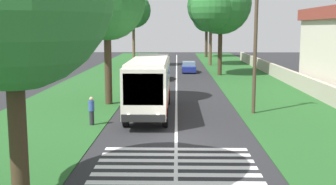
# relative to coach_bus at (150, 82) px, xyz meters

# --- Properties ---
(ground) EXTENTS (160.00, 160.00, 0.00)m
(ground) POSITION_rel_coach_bus_xyz_m (-6.81, -1.80, -2.15)
(ground) COLOR #262628
(grass_verge_left) EXTENTS (120.00, 8.00, 0.04)m
(grass_verge_left) POSITION_rel_coach_bus_xyz_m (8.19, 6.40, -2.13)
(grass_verge_left) COLOR #235623
(grass_verge_left) RESTS_ON ground
(grass_verge_right) EXTENTS (120.00, 8.00, 0.04)m
(grass_verge_right) POSITION_rel_coach_bus_xyz_m (8.19, -10.00, -2.13)
(grass_verge_right) COLOR #235623
(grass_verge_right) RESTS_ON ground
(centre_line) EXTENTS (110.00, 0.16, 0.01)m
(centre_line) POSITION_rel_coach_bus_xyz_m (8.19, -1.80, -2.14)
(centre_line) COLOR silver
(centre_line) RESTS_ON ground
(coach_bus) EXTENTS (11.16, 2.62, 3.73)m
(coach_bus) POSITION_rel_coach_bus_xyz_m (0.00, 0.00, 0.00)
(coach_bus) COLOR silver
(coach_bus) RESTS_ON ground
(zebra_crossing) EXTENTS (4.95, 6.80, 0.01)m
(zebra_crossing) POSITION_rel_coach_bus_xyz_m (-10.77, -1.80, -2.14)
(zebra_crossing) COLOR silver
(zebra_crossing) RESTS_ON ground
(trailing_car_0) EXTENTS (4.30, 1.78, 1.43)m
(trailing_car_0) POSITION_rel_coach_bus_xyz_m (19.04, -0.07, -1.48)
(trailing_car_0) COLOR #B21E1E
(trailing_car_0) RESTS_ON ground
(trailing_car_1) EXTENTS (4.30, 1.78, 1.43)m
(trailing_car_1) POSITION_rel_coach_bus_xyz_m (26.85, -3.39, -1.48)
(trailing_car_1) COLOR navy
(trailing_car_1) RESTS_ON ground
(roadside_tree_left_0) EXTENTS (5.95, 5.13, 10.80)m
(roadside_tree_left_0) POSITION_rel_coach_bus_xyz_m (34.91, 4.70, 5.99)
(roadside_tree_left_0) COLOR brown
(roadside_tree_left_0) RESTS_ON grass_verge_left
(roadside_tree_left_1) EXTENTS (6.47, 5.68, 10.46)m
(roadside_tree_left_1) POSITION_rel_coach_bus_xyz_m (3.41, 3.45, 5.36)
(roadside_tree_left_1) COLOR #3D2D1E
(roadside_tree_left_1) RESTS_ON grass_verge_left
(roadside_tree_right_0) EXTENTS (6.80, 5.63, 10.57)m
(roadside_tree_right_0) POSITION_rel_coach_bus_xyz_m (56.32, -7.54, 5.47)
(roadside_tree_right_0) COLOR #3D2D1E
(roadside_tree_right_0) RESTS_ON grass_verge_right
(roadside_tree_right_1) EXTENTS (8.93, 7.32, 12.24)m
(roadside_tree_right_1) POSITION_rel_coach_bus_xyz_m (23.47, -6.84, 6.25)
(roadside_tree_right_1) COLOR #3D2D1E
(roadside_tree_right_1) RESTS_ON grass_verge_right
(roadside_tree_right_2) EXTENTS (8.68, 7.21, 12.59)m
(roadside_tree_right_2) POSITION_rel_coach_bus_xyz_m (37.53, -6.85, 6.66)
(roadside_tree_right_2) COLOR brown
(roadside_tree_right_2) RESTS_ON grass_verge_right
(utility_pole) EXTENTS (0.24, 1.40, 8.28)m
(utility_pole) POSITION_rel_coach_bus_xyz_m (0.05, -7.01, 2.18)
(utility_pole) COLOR #473828
(utility_pole) RESTS_ON grass_verge_right
(roadside_wall) EXTENTS (70.00, 0.40, 1.44)m
(roadside_wall) POSITION_rel_coach_bus_xyz_m (13.19, -13.40, -1.38)
(roadside_wall) COLOR #B2A893
(roadside_wall) RESTS_ON grass_verge_right
(pedestrian) EXTENTS (0.34, 0.34, 1.69)m
(pedestrian) POSITION_rel_coach_bus_xyz_m (-3.67, 3.21, -1.24)
(pedestrian) COLOR #26262D
(pedestrian) RESTS_ON grass_verge_left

